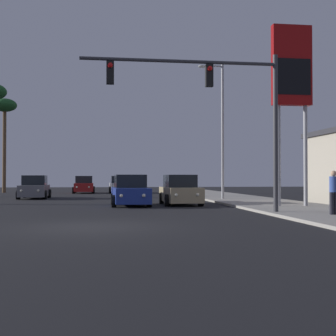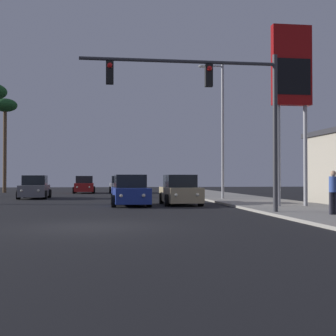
# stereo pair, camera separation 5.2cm
# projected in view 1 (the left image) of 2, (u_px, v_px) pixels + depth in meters

# --- Properties ---
(ground_plane) EXTENTS (120.00, 120.00, 0.00)m
(ground_plane) POSITION_uv_depth(u_px,v_px,m) (90.00, 227.00, 14.46)
(ground_plane) COLOR black
(sidewalk_right) EXTENTS (5.00, 60.00, 0.12)m
(sidewalk_right) POSITION_uv_depth(u_px,v_px,m) (271.00, 204.00, 25.64)
(sidewalk_right) COLOR #9E998E
(sidewalk_right) RESTS_ON ground
(car_grey) EXTENTS (2.04, 4.33, 1.68)m
(car_grey) POSITION_uv_depth(u_px,v_px,m) (34.00, 188.00, 33.85)
(car_grey) COLOR slate
(car_grey) RESTS_ON ground
(car_white) EXTENTS (2.04, 4.33, 1.68)m
(car_white) POSITION_uv_depth(u_px,v_px,m) (119.00, 185.00, 46.19)
(car_white) COLOR silver
(car_white) RESTS_ON ground
(car_blue) EXTENTS (2.04, 4.34, 1.68)m
(car_blue) POSITION_uv_depth(u_px,v_px,m) (130.00, 192.00, 25.25)
(car_blue) COLOR navy
(car_blue) RESTS_ON ground
(car_red) EXTENTS (2.04, 4.33, 1.68)m
(car_red) POSITION_uv_depth(u_px,v_px,m) (84.00, 185.00, 45.63)
(car_red) COLOR maroon
(car_red) RESTS_ON ground
(car_tan) EXTENTS (2.04, 4.33, 1.68)m
(car_tan) POSITION_uv_depth(u_px,v_px,m) (180.00, 191.00, 26.14)
(car_tan) COLOR tan
(car_tan) RESTS_ON ground
(traffic_light_mast) EXTENTS (8.10, 0.36, 6.50)m
(traffic_light_mast) POSITION_uv_depth(u_px,v_px,m) (220.00, 98.00, 19.04)
(traffic_light_mast) COLOR #38383D
(traffic_light_mast) RESTS_ON sidewalk_right
(street_lamp) EXTENTS (1.74, 0.24, 9.00)m
(street_lamp) POSITION_uv_depth(u_px,v_px,m) (221.00, 124.00, 31.15)
(street_lamp) COLOR #99999E
(street_lamp) RESTS_ON sidewalk_right
(gas_station_sign) EXTENTS (2.00, 0.42, 9.00)m
(gas_station_sign) POSITION_uv_depth(u_px,v_px,m) (292.00, 75.00, 23.27)
(gas_station_sign) COLOR #99999E
(gas_station_sign) RESTS_ON sidewalk_right
(pedestrian_on_sidewalk) EXTENTS (0.34, 0.32, 1.67)m
(pedestrian_on_sidewalk) POSITION_uv_depth(u_px,v_px,m) (334.00, 190.00, 17.77)
(pedestrian_on_sidewalk) COLOR #23232D
(pedestrian_on_sidewalk) RESTS_ON sidewalk_right
(palm_tree_far) EXTENTS (2.40, 2.40, 9.49)m
(palm_tree_far) POSITION_uv_depth(u_px,v_px,m) (5.00, 111.00, 47.03)
(palm_tree_far) COLOR brown
(palm_tree_far) RESTS_ON ground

